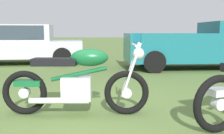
# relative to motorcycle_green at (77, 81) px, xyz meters

# --- Properties ---
(ground_plane) EXTENTS (120.00, 120.00, 0.00)m
(ground_plane) POSITION_rel_motorcycle_green_xyz_m (0.03, -0.30, -0.48)
(ground_plane) COLOR #567038
(motorcycle_green) EXTENTS (2.05, 0.64, 1.02)m
(motorcycle_green) POSITION_rel_motorcycle_green_xyz_m (0.00, 0.00, 0.00)
(motorcycle_green) COLOR black
(motorcycle_green) RESTS_ON ground
(car_silver) EXTENTS (4.58, 2.71, 1.43)m
(car_silver) POSITION_rel_motorcycle_green_xyz_m (-3.27, 5.75, 0.32)
(car_silver) COLOR #B2B5BA
(car_silver) RESTS_ON ground
(pickup_truck_teal) EXTENTS (5.23, 2.47, 1.49)m
(pickup_truck_teal) POSITION_rel_motorcycle_green_xyz_m (3.36, 5.00, 0.28)
(pickup_truck_teal) COLOR #19606B
(pickup_truck_teal) RESTS_ON ground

